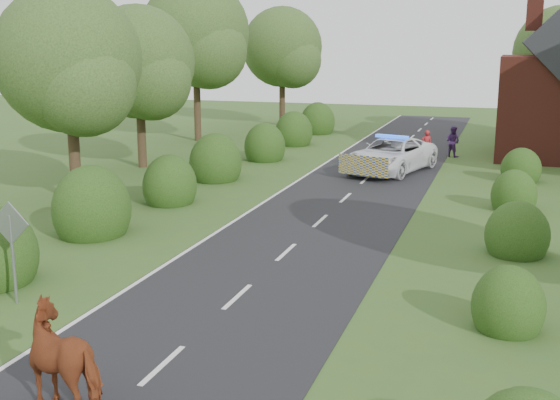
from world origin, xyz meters
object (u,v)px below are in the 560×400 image
(pedestrian_red, at_px, (426,145))
(road_sign, at_px, (11,237))
(pedestrian_purple, at_px, (453,142))
(cow, at_px, (71,364))
(police_van, at_px, (391,155))

(pedestrian_red, bearing_deg, road_sign, 54.76)
(road_sign, bearing_deg, pedestrian_purple, 72.57)
(cow, distance_m, pedestrian_red, 28.64)
(pedestrian_red, bearing_deg, cow, 65.03)
(cow, height_order, pedestrian_purple, pedestrian_purple)
(cow, distance_m, pedestrian_purple, 30.36)
(police_van, height_order, pedestrian_purple, police_van)
(police_van, xyz_separation_m, pedestrian_purple, (2.47, 5.73, 0.02))
(road_sign, bearing_deg, cow, -42.33)
(cow, bearing_deg, pedestrian_purple, -176.94)
(road_sign, xyz_separation_m, pedestrian_red, (6.98, 24.66, -0.84))
(cow, relative_size, pedestrian_red, 1.33)
(cow, relative_size, police_van, 0.33)
(road_sign, relative_size, pedestrian_purple, 1.49)
(cow, distance_m, police_van, 24.42)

